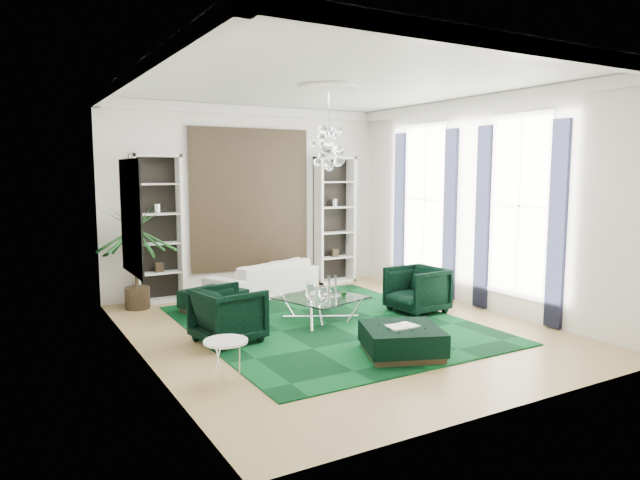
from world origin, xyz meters
TOP-DOWN VIEW (x-y plane):
  - floor at (0.00, 0.00)m, footprint 6.00×7.00m
  - ceiling at (0.00, 0.00)m, footprint 6.00×7.00m
  - wall_back at (0.00, 3.51)m, footprint 6.00×0.02m
  - wall_front at (0.00, -3.51)m, footprint 6.00×0.02m
  - wall_left at (-3.01, 0.00)m, footprint 0.02×7.00m
  - wall_right at (3.01, 0.00)m, footprint 0.02×7.00m
  - crown_molding at (0.00, 0.00)m, footprint 6.00×7.00m
  - ceiling_medallion at (0.00, 0.30)m, footprint 0.90×0.90m
  - tapestry at (0.00, 3.46)m, footprint 2.50×0.06m
  - shelving_left at (-1.95, 3.31)m, footprint 0.90×0.38m
  - shelving_right at (1.95, 3.31)m, footprint 0.90×0.38m
  - painting at (-2.97, 0.60)m, footprint 0.04×1.30m
  - window_near at (2.99, -0.90)m, footprint 0.03×1.10m
  - curtain_near_a at (2.96, -1.68)m, footprint 0.07×0.30m
  - curtain_near_b at (2.96, -0.12)m, footprint 0.07×0.30m
  - window_far at (2.99, 1.50)m, footprint 0.03×1.10m
  - curtain_far_a at (2.96, 0.72)m, footprint 0.07×0.30m
  - curtain_far_b at (2.96, 2.28)m, footprint 0.07×0.30m
  - rug at (0.00, 0.30)m, footprint 4.20×5.00m
  - sofa at (0.00, 2.85)m, footprint 2.57×1.75m
  - armchair_left at (-1.75, 0.20)m, footprint 1.03×1.01m
  - armchair_right at (1.75, 0.20)m, footprint 0.94×0.91m
  - coffee_table at (0.00, 0.55)m, footprint 1.51×1.51m
  - ottoman_side at (-1.35, 2.00)m, footprint 1.17×1.17m
  - ottoman_front at (0.05, -1.55)m, footprint 1.30×1.30m
  - book at (0.05, -1.55)m, footprint 0.42×0.28m
  - side_table at (-2.35, -1.30)m, footprint 0.64×0.64m
  - palm at (-2.45, 2.95)m, footprint 1.53×1.53m
  - chandelier at (0.00, 0.30)m, footprint 0.90×0.90m
  - table_plant at (0.30, 0.30)m, footprint 0.16×0.15m

SIDE VIEW (x-z plane):
  - floor at x=0.00m, z-range -0.02..0.00m
  - rug at x=0.00m, z-range 0.00..0.02m
  - ottoman_side at x=-1.35m, z-range 0.00..0.40m
  - ottoman_front at x=0.05m, z-range 0.00..0.40m
  - coffee_table at x=0.00m, z-range 0.00..0.41m
  - side_table at x=-2.35m, z-range 0.00..0.50m
  - sofa at x=0.00m, z-range 0.00..0.70m
  - armchair_left at x=-1.75m, z-range 0.00..0.81m
  - armchair_right at x=1.75m, z-range 0.00..0.81m
  - book at x=0.05m, z-range 0.40..0.43m
  - table_plant at x=0.30m, z-range 0.41..0.65m
  - palm at x=-2.45m, z-range 0.00..2.40m
  - shelving_left at x=-1.95m, z-range 0.00..2.80m
  - shelving_right at x=1.95m, z-range 0.00..2.80m
  - curtain_near_a at x=2.96m, z-range 0.02..3.27m
  - curtain_near_b at x=2.96m, z-range 0.02..3.27m
  - curtain_far_a at x=2.96m, z-range 0.02..3.27m
  - curtain_far_b at x=2.96m, z-range 0.02..3.27m
  - painting at x=-2.97m, z-range 1.05..2.65m
  - wall_back at x=0.00m, z-range 0.00..3.80m
  - wall_front at x=0.00m, z-range 0.00..3.80m
  - wall_left at x=-3.01m, z-range 0.00..3.80m
  - wall_right at x=3.01m, z-range 0.00..3.80m
  - tapestry at x=0.00m, z-range 0.50..3.30m
  - window_near at x=2.99m, z-range 0.45..3.35m
  - window_far at x=2.99m, z-range 0.45..3.35m
  - chandelier at x=0.00m, z-range 2.49..3.21m
  - crown_molding at x=0.00m, z-range 3.61..3.79m
  - ceiling_medallion at x=0.00m, z-range 3.75..3.79m
  - ceiling at x=0.00m, z-range 3.80..3.82m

